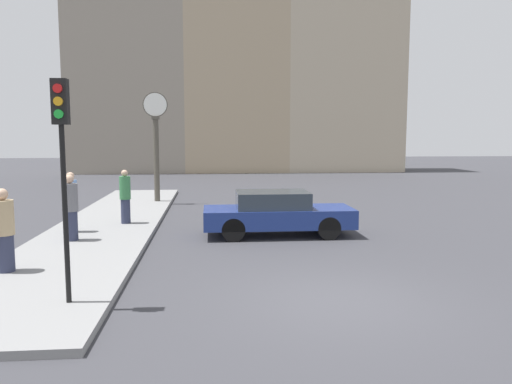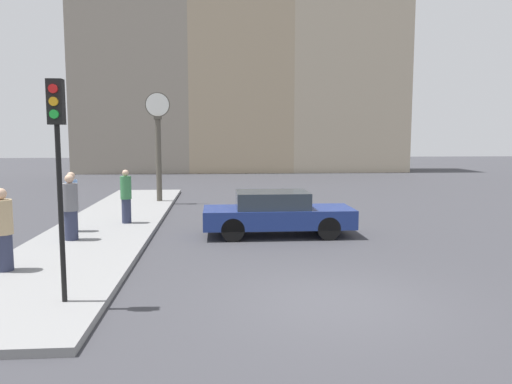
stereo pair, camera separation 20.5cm
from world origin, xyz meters
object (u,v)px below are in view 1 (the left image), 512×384
(sedan_car, at_px, (277,213))
(pedestrian_grey_jacket, at_px, (70,208))
(street_clock, at_px, (156,141))
(pedestrian_blue_stripe, at_px, (71,202))
(traffic_light_near, at_px, (62,145))
(pedestrian_tan_coat, at_px, (4,231))
(pedestrian_green_hoodie, at_px, (125,197))

(sedan_car, height_order, pedestrian_grey_jacket, pedestrian_grey_jacket)
(sedan_car, relative_size, street_clock, 0.95)
(pedestrian_blue_stripe, distance_m, pedestrian_grey_jacket, 1.30)
(traffic_light_near, distance_m, pedestrian_blue_stripe, 7.02)
(sedan_car, relative_size, pedestrian_tan_coat, 2.52)
(pedestrian_tan_coat, xyz_separation_m, pedestrian_grey_jacket, (0.53, 3.14, 0.02))
(pedestrian_blue_stripe, xyz_separation_m, pedestrian_tan_coat, (-0.21, -4.39, -0.03))
(street_clock, height_order, pedestrian_blue_stripe, street_clock)
(pedestrian_tan_coat, bearing_deg, pedestrian_grey_jacket, 80.50)
(sedan_car, height_order, pedestrian_green_hoodie, pedestrian_green_hoodie)
(traffic_light_near, xyz_separation_m, pedestrian_grey_jacket, (-1.38, 5.30, -1.84))
(traffic_light_near, height_order, pedestrian_grey_jacket, traffic_light_near)
(street_clock, distance_m, pedestrian_blue_stripe, 7.39)
(street_clock, relative_size, pedestrian_blue_stripe, 2.63)
(traffic_light_near, bearing_deg, pedestrian_green_hoodie, 92.39)
(street_clock, height_order, pedestrian_grey_jacket, street_clock)
(sedan_car, distance_m, pedestrian_blue_stripe, 6.20)
(street_clock, relative_size, pedestrian_grey_jacket, 2.60)
(traffic_light_near, bearing_deg, sedan_car, 53.97)
(pedestrian_grey_jacket, bearing_deg, traffic_light_near, -75.43)
(sedan_car, relative_size, pedestrian_green_hoodie, 2.54)
(sedan_car, distance_m, street_clock, 8.80)
(pedestrian_blue_stripe, xyz_separation_m, pedestrian_grey_jacket, (0.31, -1.26, -0.00))
(sedan_car, relative_size, pedestrian_grey_jacket, 2.46)
(traffic_light_near, bearing_deg, street_clock, 89.52)
(sedan_car, relative_size, traffic_light_near, 1.17)
(pedestrian_grey_jacket, bearing_deg, sedan_car, 8.34)
(pedestrian_tan_coat, bearing_deg, sedan_car, 32.05)
(street_clock, xyz_separation_m, pedestrian_green_hoodie, (-0.44, -5.59, -1.74))
(pedestrian_green_hoodie, bearing_deg, street_clock, 85.47)
(sedan_car, xyz_separation_m, pedestrian_tan_coat, (-6.38, -4.00, 0.33))
(pedestrian_green_hoodie, height_order, pedestrian_tan_coat, pedestrian_tan_coat)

